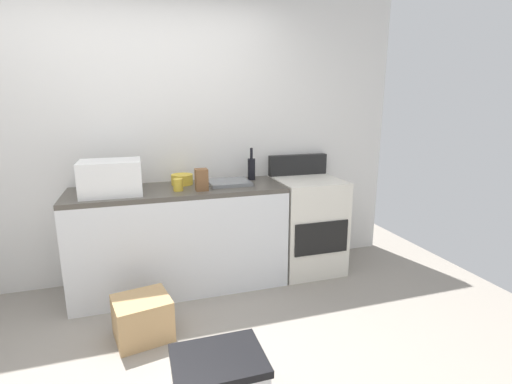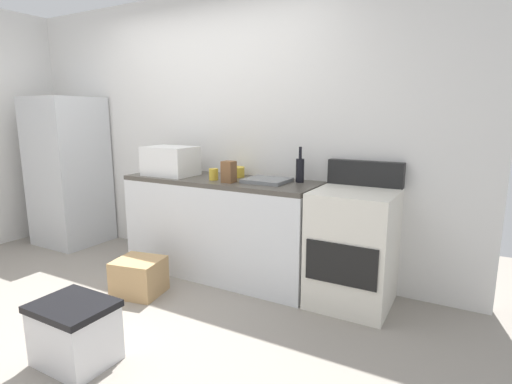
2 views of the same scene
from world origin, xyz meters
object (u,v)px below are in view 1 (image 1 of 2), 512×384
object	(u,v)px
wine_bottle	(251,168)
coffee_mug	(178,185)
knife_block	(201,180)
cardboard_box_large	(142,318)
stove_oven	(307,223)
microwave	(111,178)
mixing_bowl	(182,179)

from	to	relation	value
wine_bottle	coffee_mug	world-z (taller)	wine_bottle
knife_block	cardboard_box_large	world-z (taller)	knife_block
stove_oven	wine_bottle	distance (m)	0.77
microwave	mixing_bowl	distance (m)	0.62
cardboard_box_large	microwave	bearing A→B (deg)	104.69
wine_bottle	coffee_mug	distance (m)	0.75
microwave	wine_bottle	world-z (taller)	wine_bottle
coffee_mug	mixing_bowl	world-z (taller)	coffee_mug
wine_bottle	cardboard_box_large	bearing A→B (deg)	-141.13
wine_bottle	cardboard_box_large	world-z (taller)	wine_bottle
knife_block	microwave	bearing A→B (deg)	173.84
stove_oven	knife_block	distance (m)	1.17
stove_oven	coffee_mug	world-z (taller)	stove_oven
mixing_bowl	cardboard_box_large	xyz separation A→B (m)	(-0.41, -0.84, -0.80)
wine_bottle	knife_block	size ratio (longest dim) A/B	1.67
coffee_mug	mixing_bowl	distance (m)	0.25
stove_oven	mixing_bowl	bearing A→B (deg)	173.47
wine_bottle	knife_block	bearing A→B (deg)	-150.29
wine_bottle	cardboard_box_large	size ratio (longest dim) A/B	0.81
microwave	coffee_mug	xyz separation A→B (m)	(0.51, -0.03, -0.09)
cardboard_box_large	knife_block	bearing A→B (deg)	45.99
microwave	coffee_mug	distance (m)	0.52
mixing_bowl	wine_bottle	bearing A→B (deg)	1.21
microwave	stove_oven	bearing A→B (deg)	2.45
stove_oven	cardboard_box_large	xyz separation A→B (m)	(-1.57, -0.70, -0.32)
knife_block	cardboard_box_large	distance (m)	1.14
microwave	mixing_bowl	size ratio (longest dim) A/B	2.42
microwave	wine_bottle	bearing A→B (deg)	10.28
wine_bottle	cardboard_box_large	xyz separation A→B (m)	(-1.05, -0.85, -0.86)
knife_block	mixing_bowl	distance (m)	0.31
coffee_mug	mixing_bowl	bearing A→B (deg)	75.94
microwave	cardboard_box_large	bearing A→B (deg)	-75.31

